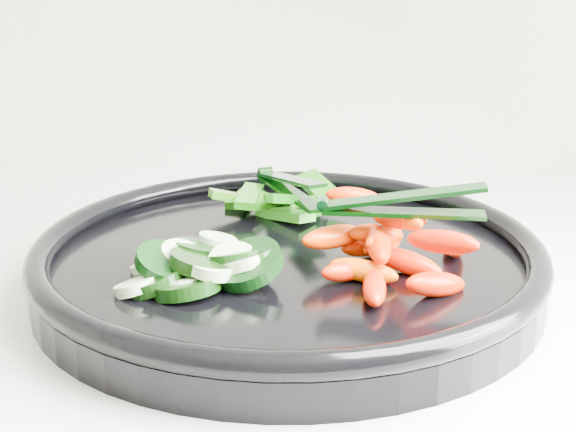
{
  "coord_description": "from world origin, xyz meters",
  "views": [
    {
      "loc": [
        0.03,
        1.13,
        1.17
      ],
      "look_at": [
        -0.01,
        1.68,
        0.99
      ],
      "focal_mm": 50.0,
      "sensor_mm": 36.0,
      "label": 1
    }
  ],
  "objects": [
    {
      "name": "cucumber_pile",
      "position": [
        -0.07,
        1.64,
        0.96
      ],
      "size": [
        0.12,
        0.12,
        0.04
      ],
      "color": "black",
      "rests_on": "veggie_tray"
    },
    {
      "name": "carrot_pile",
      "position": [
        0.07,
        1.66,
        0.97
      ],
      "size": [
        0.12,
        0.15,
        0.05
      ],
      "color": "#FF6300",
      "rests_on": "veggie_tray"
    },
    {
      "name": "pepper_pile",
      "position": [
        -0.02,
        1.78,
        0.96
      ],
      "size": [
        0.12,
        0.1,
        0.04
      ],
      "color": "#216C0A",
      "rests_on": "veggie_tray"
    },
    {
      "name": "veggie_tray",
      "position": [
        -0.01,
        1.68,
        0.95
      ],
      "size": [
        0.49,
        0.49,
        0.04
      ],
      "color": "black",
      "rests_on": "counter"
    },
    {
      "name": "tong_pepper",
      "position": [
        -0.01,
        1.78,
        0.98
      ],
      "size": [
        0.07,
        0.11,
        0.02
      ],
      "color": "black",
      "rests_on": "pepper_pile"
    },
    {
      "name": "tong_carrot",
      "position": [
        0.07,
        1.66,
        1.0
      ],
      "size": [
        0.11,
        0.02,
        0.02
      ],
      "color": "black",
      "rests_on": "carrot_pile"
    }
  ]
}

